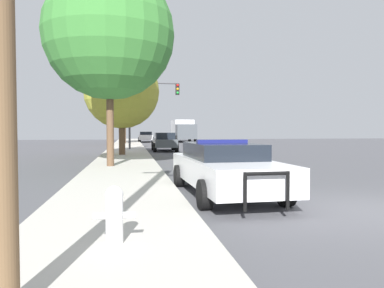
% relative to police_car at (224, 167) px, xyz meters
% --- Properties ---
extents(ground_plane, '(110.00, 110.00, 0.00)m').
position_rel_police_car_xyz_m(ground_plane, '(2.45, -2.32, -0.72)').
color(ground_plane, '#4F4F54').
extents(sidewalk_left, '(3.00, 110.00, 0.13)m').
position_rel_police_car_xyz_m(sidewalk_left, '(-2.65, -2.32, -0.65)').
color(sidewalk_left, '#BCB7AD').
rests_on(sidewalk_left, ground_plane).
extents(police_car, '(2.20, 5.35, 1.41)m').
position_rel_police_car_xyz_m(police_car, '(0.00, 0.00, 0.00)').
color(police_car, white).
rests_on(police_car, ground_plane).
extents(fire_hydrant, '(0.56, 0.25, 0.78)m').
position_rel_police_car_xyz_m(fire_hydrant, '(-2.59, -4.13, -0.17)').
color(fire_hydrant, white).
rests_on(fire_hydrant, sidewalk_left).
extents(traffic_light, '(4.03, 0.35, 5.35)m').
position_rel_police_car_xyz_m(traffic_light, '(-0.85, 20.53, 3.20)').
color(traffic_light, '#424247').
rests_on(traffic_light, sidewalk_left).
extents(car_background_distant, '(2.17, 4.51, 1.36)m').
position_rel_police_car_xyz_m(car_background_distant, '(-0.30, 40.22, 0.01)').
color(car_background_distant, silver).
rests_on(car_background_distant, ground_plane).
extents(car_background_midblock, '(1.89, 4.21, 1.42)m').
position_rel_police_car_xyz_m(car_background_midblock, '(0.24, 19.47, 0.03)').
color(car_background_midblock, '#474C51').
rests_on(car_background_midblock, ground_plane).
extents(box_truck, '(2.71, 7.92, 2.90)m').
position_rel_police_car_xyz_m(box_truck, '(4.54, 39.88, 0.87)').
color(box_truck, '#474C51').
rests_on(box_truck, ground_plane).
extents(tree_sidewalk_mid, '(4.55, 4.55, 6.14)m').
position_rel_police_car_xyz_m(tree_sidewalk_mid, '(-2.86, 13.91, 3.27)').
color(tree_sidewalk_mid, brown).
rests_on(tree_sidewalk_mid, sidewalk_left).
extents(tree_sidewalk_far, '(4.39, 4.39, 7.39)m').
position_rel_police_car_xyz_m(tree_sidewalk_far, '(-3.04, 32.47, 4.58)').
color(tree_sidewalk_far, brown).
rests_on(tree_sidewalk_far, sidewalk_left).
extents(tree_sidewalk_near, '(5.44, 5.44, 8.23)m').
position_rel_police_car_xyz_m(tree_sidewalk_near, '(-3.20, 6.83, 4.91)').
color(tree_sidewalk_near, brown).
rests_on(tree_sidewalk_near, sidewalk_left).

